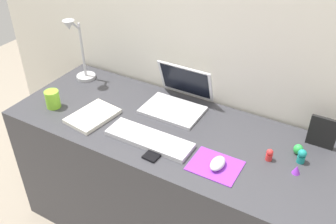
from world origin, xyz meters
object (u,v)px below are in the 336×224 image
object	(u,v)px
laptop	(178,97)
toy_figurine_red	(269,155)
coffee_mug	(53,99)
toy_figurine_purple	(297,170)
keyboard	(149,139)
picture_frame	(323,132)
toy_figurine_green	(298,149)
notebook_pad	(93,116)
desk_lamp	(79,52)
cell_phone	(156,152)
toy_figurine_teal	(302,156)
mouse	(218,163)

from	to	relation	value
laptop	toy_figurine_red	xyz separation A→B (m)	(0.54, -0.18, -0.02)
coffee_mug	toy_figurine_purple	size ratio (longest dim) A/B	2.42
keyboard	picture_frame	bearing A→B (deg)	27.16
keyboard	toy_figurine_green	xyz separation A→B (m)	(0.61, 0.25, 0.01)
picture_frame	toy_figurine_purple	bearing A→B (deg)	-101.22
toy_figurine_green	notebook_pad	bearing A→B (deg)	-166.25
desk_lamp	toy_figurine_green	xyz separation A→B (m)	(1.24, -0.03, -0.16)
notebook_pad	picture_frame	world-z (taller)	picture_frame
laptop	toy_figurine_red	world-z (taller)	laptop
cell_phone	notebook_pad	distance (m)	0.42
notebook_pad	picture_frame	bearing A→B (deg)	25.58
toy_figurine_green	cell_phone	bearing A→B (deg)	-150.55
toy_figurine_teal	toy_figurine_red	world-z (taller)	toy_figurine_teal
toy_figurine_green	mouse	bearing A→B (deg)	-136.45
laptop	cell_phone	size ratio (longest dim) A/B	2.34
laptop	mouse	world-z (taller)	laptop
laptop	cell_phone	distance (m)	0.40
notebook_pad	toy_figurine_teal	distance (m)	0.99
picture_frame	toy_figurine_purple	size ratio (longest dim) A/B	3.93
picture_frame	laptop	bearing A→B (deg)	-178.05
laptop	keyboard	size ratio (longest dim) A/B	0.73
cell_phone	toy_figurine_green	xyz separation A→B (m)	(0.54, 0.30, 0.02)
laptop	cell_phone	xyz separation A→B (m)	(0.10, -0.38, -0.05)
laptop	cell_phone	bearing A→B (deg)	-75.86
desk_lamp	toy_figurine_teal	distance (m)	1.28
keyboard	cell_phone	bearing A→B (deg)	-38.70
laptop	picture_frame	world-z (taller)	laptop
laptop	desk_lamp	xyz separation A→B (m)	(-0.61, -0.04, 0.13)
keyboard	picture_frame	xyz separation A→B (m)	(0.68, 0.35, 0.06)
keyboard	coffee_mug	world-z (taller)	coffee_mug
coffee_mug	toy_figurine_red	bearing A→B (deg)	7.93
cell_phone	keyboard	bearing A→B (deg)	144.57
desk_lamp	toy_figurine_red	bearing A→B (deg)	-6.84
desk_lamp	toy_figurine_green	world-z (taller)	desk_lamp
mouse	notebook_pad	distance (m)	0.68
toy_figurine_green	toy_figurine_purple	xyz separation A→B (m)	(0.02, -0.13, -0.00)
cell_phone	toy_figurine_purple	xyz separation A→B (m)	(0.56, 0.18, 0.01)
coffee_mug	toy_figurine_green	bearing A→B (deg)	12.11
keyboard	mouse	xyz separation A→B (m)	(0.34, -0.01, 0.01)
keyboard	mouse	world-z (taller)	mouse
mouse	toy_figurine_green	xyz separation A→B (m)	(0.27, 0.25, 0.00)
toy_figurine_purple	mouse	bearing A→B (deg)	-156.50
notebook_pad	keyboard	bearing A→B (deg)	4.94
mouse	desk_lamp	world-z (taller)	desk_lamp
toy_figurine_purple	picture_frame	bearing A→B (deg)	78.78
coffee_mug	cell_phone	bearing A→B (deg)	-4.31
picture_frame	toy_figurine_purple	world-z (taller)	picture_frame
keyboard	toy_figurine_red	size ratio (longest dim) A/B	7.35
toy_figurine_purple	cell_phone	bearing A→B (deg)	-162.60
notebook_pad	toy_figurine_red	distance (m)	0.86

